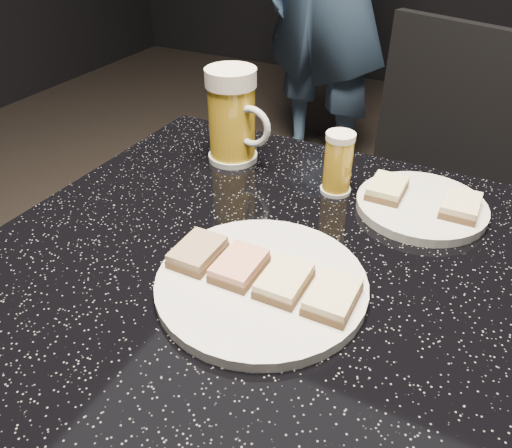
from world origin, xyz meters
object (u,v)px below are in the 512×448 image
Objects in this scene: beer_tumbler at (338,164)px; beer_mug at (233,116)px; table at (256,377)px; plate_small at (421,206)px; chair at (417,192)px; plate_large at (261,284)px.

beer_mug is at bearing 173.31° from beer_tumbler.
beer_tumbler is at bearing 79.85° from table.
beer_tumbler reaches higher than table.
plate_small is 0.21× the size of chair.
plate_small is 0.33m from beer_mug.
plate_small is 0.55m from chair.
chair is at bearing 81.65° from table.
beer_tumbler reaches higher than plate_small.
plate_small is at bearing 51.34° from table.
table is at bearing -98.35° from chair.
plate_small reaches higher than table.
beer_mug is (-0.19, 0.28, 0.07)m from plate_large.
table is at bearing 122.91° from plate_large.
plate_large is 0.33× the size of table.
plate_large is 1.34× the size of plate_small.
chair is (0.07, 0.49, -0.30)m from beer_tumbler.
plate_large is 0.26m from beer_tumbler.
table is at bearing -54.80° from beer_mug.
table is 7.65× the size of beer_tumbler.
table is (-0.17, -0.21, -0.25)m from plate_small.
beer_mug is at bearing -118.96° from chair.
plate_large is 0.34m from beer_mug.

